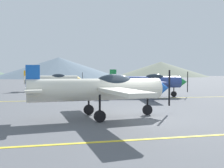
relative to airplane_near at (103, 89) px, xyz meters
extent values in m
plane|color=#54565B|center=(1.78, -0.08, -1.41)|extent=(400.00, 400.00, 0.00)
cube|color=yellow|center=(1.78, -4.16, -1.41)|extent=(80.00, 0.16, 0.01)
cube|color=yellow|center=(1.78, 8.34, -1.41)|extent=(80.00, 0.16, 0.01)
cylinder|color=silver|center=(-0.28, -0.03, -0.04)|extent=(6.50, 1.78, 1.04)
cone|color=blue|center=(3.24, 0.38, -0.04)|extent=(0.76, 0.95, 0.88)
cube|color=black|center=(3.62, 0.42, -0.04)|extent=(0.05, 0.12, 1.89)
ellipsoid|color=#1E2833|center=(0.57, 0.07, 0.27)|extent=(1.98, 1.06, 0.85)
cube|color=silver|center=(0.10, 0.01, 0.01)|extent=(2.00, 8.38, 0.15)
cube|color=silver|center=(-3.19, -0.37, 0.01)|extent=(0.94, 2.52, 0.09)
cube|color=blue|center=(-3.19, -0.37, 0.53)|extent=(0.60, 0.18, 1.13)
cylinder|color=black|center=(2.35, 0.27, -0.67)|extent=(0.09, 0.09, 0.95)
cylinder|color=black|center=(2.35, 0.27, -1.15)|extent=(0.54, 0.17, 0.53)
cylinder|color=black|center=(-0.35, -1.09, -0.67)|extent=(0.09, 0.09, 0.95)
cylinder|color=black|center=(-0.35, -1.09, -1.15)|extent=(0.54, 0.17, 0.53)
cylinder|color=black|center=(-0.59, 0.98, -0.67)|extent=(0.09, 0.09, 0.95)
cylinder|color=black|center=(-0.59, 0.98, -1.15)|extent=(0.54, 0.17, 0.53)
cylinder|color=#33478C|center=(5.59, 9.57, -0.04)|extent=(6.51, 2.01, 1.04)
cone|color=#1E8C3F|center=(9.09, 9.03, -0.04)|extent=(0.79, 0.97, 0.88)
cube|color=black|center=(9.46, 8.97, -0.04)|extent=(0.05, 0.12, 1.89)
ellipsoid|color=#1E2833|center=(6.43, 9.44, 0.27)|extent=(2.00, 1.13, 0.85)
cube|color=#33478C|center=(5.96, 9.52, 0.01)|extent=(2.30, 8.38, 0.15)
cube|color=#33478C|center=(2.69, 10.02, 0.01)|extent=(1.03, 2.53, 0.09)
cube|color=#1E8C3F|center=(2.69, 10.02, 0.53)|extent=(0.61, 0.20, 1.13)
cylinder|color=black|center=(8.20, 9.17, -0.67)|extent=(0.09, 0.09, 0.95)
cylinder|color=black|center=(8.20, 9.17, -1.15)|extent=(0.54, 0.19, 0.53)
cylinder|color=black|center=(5.24, 8.58, -0.67)|extent=(0.09, 0.09, 0.95)
cylinder|color=black|center=(5.24, 8.58, -1.15)|extent=(0.54, 0.19, 0.53)
cylinder|color=black|center=(5.56, 10.63, -0.67)|extent=(0.09, 0.09, 0.95)
cylinder|color=black|center=(5.56, 10.63, -1.15)|extent=(0.54, 0.19, 0.53)
cylinder|color=silver|center=(-2.99, 19.84, -0.04)|extent=(6.51, 1.89, 1.04)
cone|color=#F2A519|center=(0.53, 20.32, -0.04)|extent=(0.77, 0.96, 0.88)
cube|color=black|center=(0.90, 20.37, -0.04)|extent=(0.05, 0.12, 1.89)
ellipsoid|color=#1E2833|center=(-2.14, 19.96, 0.27)|extent=(1.99, 1.10, 0.85)
cube|color=silver|center=(-2.61, 19.90, 0.01)|extent=(2.14, 8.38, 0.15)
cube|color=silver|center=(-5.89, 19.45, 0.01)|extent=(0.98, 2.52, 0.09)
cube|color=#F2A519|center=(-5.89, 19.45, 0.53)|extent=(0.61, 0.19, 1.13)
cylinder|color=black|center=(-0.36, 20.20, -0.67)|extent=(0.09, 0.09, 0.95)
cylinder|color=black|center=(-0.36, 20.20, -1.15)|extent=(0.54, 0.18, 0.53)
cylinder|color=black|center=(-3.03, 18.79, -0.67)|extent=(0.09, 0.09, 0.95)
cylinder|color=black|center=(-3.03, 18.79, -1.15)|extent=(0.54, 0.18, 0.53)
cylinder|color=black|center=(-3.31, 20.85, -0.67)|extent=(0.09, 0.09, 0.95)
cylinder|color=black|center=(-3.31, 20.85, -1.15)|extent=(0.54, 0.18, 0.53)
cone|color=slate|center=(-2.15, 113.51, 3.71)|extent=(62.40, 62.40, 10.24)
cone|color=slate|center=(66.99, 148.24, 3.80)|extent=(64.46, 64.46, 10.42)
camera|label=1|loc=(-2.07, -11.61, 0.71)|focal=39.51mm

